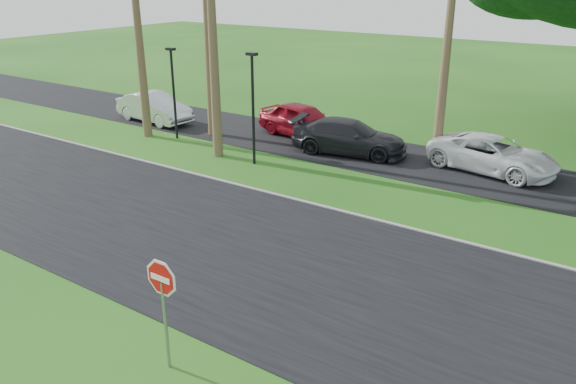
% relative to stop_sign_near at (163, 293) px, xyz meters
% --- Properties ---
extents(ground, '(120.00, 120.00, 0.00)m').
position_rel_stop_sign_near_xyz_m(ground, '(-0.50, 3.00, -1.77)').
color(ground, '#1A4D13').
rests_on(ground, ground).
extents(road, '(120.00, 8.00, 0.02)m').
position_rel_stop_sign_near_xyz_m(road, '(-0.50, 5.00, -1.76)').
color(road, black).
rests_on(road, ground).
extents(parking_strip, '(120.00, 5.00, 0.02)m').
position_rel_stop_sign_near_xyz_m(parking_strip, '(-0.50, 15.50, -1.76)').
color(parking_strip, black).
rests_on(parking_strip, ground).
extents(curb, '(120.00, 0.12, 0.06)m').
position_rel_stop_sign_near_xyz_m(curb, '(-0.50, 9.05, -1.74)').
color(curb, gray).
rests_on(curb, ground).
extents(stop_sign_near, '(1.05, 0.07, 2.62)m').
position_rel_stop_sign_near_xyz_m(stop_sign_near, '(0.00, 0.00, 0.00)').
color(stop_sign_near, gray).
rests_on(stop_sign_near, ground).
extents(streetlight_left, '(0.45, 0.25, 4.34)m').
position_rel_stop_sign_near_xyz_m(streetlight_left, '(-12.00, 12.50, 0.72)').
color(streetlight_left, black).
rests_on(streetlight_left, ground).
extents(streetlight_right, '(0.45, 0.25, 4.64)m').
position_rel_stop_sign_near_xyz_m(streetlight_right, '(-6.50, 11.50, 0.88)').
color(streetlight_right, black).
rests_on(streetlight_right, ground).
extents(car_silver, '(4.79, 2.03, 1.54)m').
position_rel_stop_sign_near_xyz_m(car_silver, '(-15.26, 14.16, -1.01)').
color(car_silver, silver).
rests_on(car_silver, ground).
extents(car_red, '(5.07, 2.82, 1.63)m').
position_rel_stop_sign_near_xyz_m(car_red, '(-7.04, 16.15, -0.96)').
color(car_red, maroon).
rests_on(car_red, ground).
extents(car_dark, '(5.46, 3.05, 1.50)m').
position_rel_stop_sign_near_xyz_m(car_dark, '(-3.86, 15.03, -1.03)').
color(car_dark, black).
rests_on(car_dark, ground).
extents(car_minivan, '(5.46, 3.20, 1.43)m').
position_rel_stop_sign_near_xyz_m(car_minivan, '(2.15, 16.09, -1.06)').
color(car_minivan, silver).
rests_on(car_minivan, ground).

